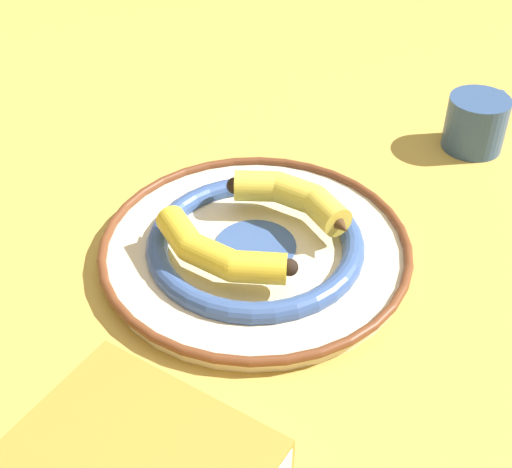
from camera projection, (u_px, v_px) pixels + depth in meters
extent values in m
plane|color=gold|center=(240.00, 265.00, 0.84)|extent=(2.80, 2.80, 0.00)
cylinder|color=beige|center=(256.00, 252.00, 0.84)|extent=(0.36, 0.36, 0.01)
torus|color=#385699|center=(256.00, 244.00, 0.84)|extent=(0.26, 0.26, 0.03)
cylinder|color=#385699|center=(256.00, 246.00, 0.84)|extent=(0.10, 0.10, 0.00)
torus|color=brown|center=(256.00, 245.00, 0.84)|extent=(0.37, 0.37, 0.01)
cylinder|color=yellow|center=(326.00, 211.00, 0.83)|extent=(0.06, 0.05, 0.04)
cylinder|color=yellow|center=(296.00, 193.00, 0.86)|extent=(0.06, 0.05, 0.04)
cylinder|color=yellow|center=(256.00, 186.00, 0.87)|extent=(0.06, 0.06, 0.04)
sphere|color=yellow|center=(315.00, 200.00, 0.85)|extent=(0.04, 0.04, 0.04)
sphere|color=yellow|center=(277.00, 187.00, 0.87)|extent=(0.04, 0.04, 0.04)
cone|color=#472D19|center=(339.00, 224.00, 0.82)|extent=(0.04, 0.04, 0.03)
sphere|color=black|center=(235.00, 186.00, 0.87)|extent=(0.02, 0.02, 0.02)
cylinder|color=yellow|center=(180.00, 232.00, 0.81)|extent=(0.07, 0.05, 0.03)
cylinder|color=yellow|center=(211.00, 256.00, 0.77)|extent=(0.06, 0.05, 0.03)
cylinder|color=yellow|center=(260.00, 268.00, 0.76)|extent=(0.07, 0.06, 0.03)
sphere|color=yellow|center=(190.00, 247.00, 0.79)|extent=(0.03, 0.03, 0.03)
sphere|color=yellow|center=(233.00, 266.00, 0.76)|extent=(0.03, 0.03, 0.03)
cone|color=#472D19|center=(170.00, 218.00, 0.83)|extent=(0.04, 0.03, 0.03)
sphere|color=black|center=(287.00, 269.00, 0.76)|extent=(0.02, 0.02, 0.02)
cube|color=#B28933|center=(143.00, 464.00, 0.52)|extent=(0.21, 0.17, 0.04)
cube|color=white|center=(148.00, 467.00, 0.52)|extent=(0.20, 0.16, 0.03)
cylinder|color=#335184|center=(476.00, 123.00, 1.01)|extent=(0.09, 0.09, 0.08)
cylinder|color=#331C0F|center=(480.00, 105.00, 0.99)|extent=(0.07, 0.07, 0.00)
torus|color=#335184|center=(495.00, 108.00, 1.05)|extent=(0.01, 0.06, 0.06)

